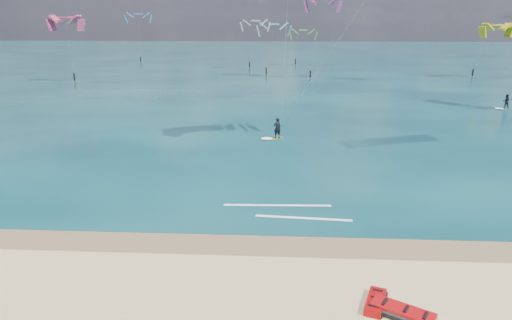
{
  "coord_description": "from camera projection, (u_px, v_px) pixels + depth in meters",
  "views": [
    {
      "loc": [
        2.05,
        -18.04,
        11.21
      ],
      "look_at": [
        0.61,
        8.0,
        2.99
      ],
      "focal_mm": 32.0,
      "sensor_mm": 36.0,
      "label": 1
    }
  ],
  "objects": [
    {
      "name": "ground",
      "position": [
        265.0,
        108.0,
        58.75
      ],
      "size": [
        320.0,
        320.0,
        0.0
      ],
      "primitive_type": "plane",
      "color": "tan",
      "rests_on": "ground"
    },
    {
      "name": "wet_sand_strip",
      "position": [
        239.0,
        244.0,
        23.51
      ],
      "size": [
        320.0,
        2.4,
        0.01
      ],
      "primitive_type": "cube",
      "color": "brown",
      "rests_on": "ground"
    },
    {
      "name": "sea",
      "position": [
        274.0,
        61.0,
        119.69
      ],
      "size": [
        320.0,
        200.0,
        0.04
      ],
      "primitive_type": "cube",
      "color": "#092936",
      "rests_on": "ground"
    },
    {
      "name": "packed_kite_mid",
      "position": [
        402.0,
        317.0,
        17.83
      ],
      "size": [
        2.89,
        2.38,
        0.44
      ],
      "primitive_type": null,
      "rotation": [
        0.0,
        0.0,
        -0.53
      ],
      "color": "#AA0B0E",
      "rests_on": "ground"
    },
    {
      "name": "packed_kite_right",
      "position": [
        375.0,
        305.0,
        18.53
      ],
      "size": [
        1.58,
        2.21,
        0.36
      ],
      "primitive_type": null,
      "rotation": [
        0.0,
        0.0,
        1.24
      ],
      "color": "#9F0608",
      "rests_on": "ground"
    },
    {
      "name": "kitesurfer_main",
      "position": [
        307.0,
        36.0,
        38.3
      ],
      "size": [
        12.6,
        7.95,
        18.51
      ],
      "rotation": [
        0.0,
        0.0,
        0.69
      ],
      "color": "gold",
      "rests_on": "sea"
    },
    {
      "name": "shoreline_foam",
      "position": [
        289.0,
        211.0,
        27.43
      ],
      "size": [
        7.68,
        2.36,
        0.01
      ],
      "color": "white",
      "rests_on": "ground"
    },
    {
      "name": "distant_kites",
      "position": [
        258.0,
        46.0,
        91.18
      ],
      "size": [
        80.95,
        39.15,
        14.12
      ],
      "color": "#94949C",
      "rests_on": "ground"
    }
  ]
}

